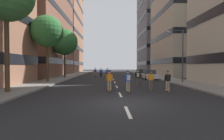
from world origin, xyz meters
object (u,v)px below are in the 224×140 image
object	(u,v)px
skater_0	(101,72)
skater_1	(128,80)
streetlamp_right	(180,50)
skater_3	(168,80)
skater_5	(138,77)
parked_car_near	(141,73)
street_tree_mid	(64,42)
parked_car_mid	(149,75)
skater_6	(110,78)
street_tree_near	(47,32)
skater_8	(109,80)
skater_2	(151,79)
skater_4	(107,72)
skater_7	(95,71)

from	to	relation	value
skater_0	skater_1	xyz separation A→B (m)	(2.88, -18.09, 0.03)
streetlamp_right	skater_3	world-z (taller)	streetlamp_right
streetlamp_right	skater_5	distance (m)	7.16
parked_car_near	skater_3	distance (m)	20.75
street_tree_mid	skater_0	distance (m)	8.62
parked_car_mid	skater_5	xyz separation A→B (m)	(-3.44, -9.42, 0.32)
skater_0	skater_6	world-z (taller)	same
street_tree_near	streetlamp_right	xyz separation A→B (m)	(16.82, -1.42, -2.46)
streetlamp_right	skater_1	bearing A→B (deg)	-134.87
parked_car_near	skater_1	world-z (taller)	skater_1
parked_car_mid	skater_8	xyz separation A→B (m)	(-6.56, -13.18, 0.29)
skater_1	skater_8	world-z (taller)	same
parked_car_near	skater_2	world-z (taller)	skater_2
streetlamp_right	skater_0	bearing A→B (deg)	133.45
skater_4	skater_5	distance (m)	13.27
skater_7	skater_3	bearing A→B (deg)	-71.01
street_tree_mid	skater_7	distance (m)	8.67
skater_6	skater_8	xyz separation A→B (m)	(-0.06, -2.36, 0.00)
parked_car_near	skater_7	bearing A→B (deg)	171.39
street_tree_near	skater_0	bearing A→B (deg)	54.58
parked_car_near	streetlamp_right	size ratio (longest dim) A/B	0.68
parked_car_mid	skater_0	xyz separation A→B (m)	(-7.91, 4.28, 0.29)
street_tree_near	skater_5	distance (m)	13.17
street_tree_near	skater_8	xyz separation A→B (m)	(7.99, -8.13, -5.62)
parked_car_mid	skater_4	xyz separation A→B (m)	(-6.77, 3.42, 0.29)
skater_6	streetlamp_right	bearing A→B (deg)	26.41
skater_1	skater_2	xyz separation A→B (m)	(2.13, 1.03, -0.03)
parked_car_near	skater_1	xyz separation A→B (m)	(-5.03, -20.82, 0.32)
skater_2	skater_3	size ratio (longest dim) A/B	1.00
skater_7	skater_0	bearing A→B (deg)	-71.53
skater_1	skater_2	bearing A→B (deg)	25.79
streetlamp_right	skater_8	bearing A→B (deg)	-142.76
street_tree_near	streetlamp_right	bearing A→B (deg)	-4.81
street_tree_mid	streetlamp_right	world-z (taller)	street_tree_mid
parked_car_near	skater_5	size ratio (longest dim) A/B	2.47
parked_car_near	skater_6	size ratio (longest dim) A/B	2.47
parked_car_mid	skater_3	distance (m)	13.78
skater_1	skater_8	size ratio (longest dim) A/B	1.00
streetlamp_right	skater_1	size ratio (longest dim) A/B	3.65
skater_5	skater_6	xyz separation A→B (m)	(-3.05, -1.40, -0.03)
streetlamp_right	skater_6	size ratio (longest dim) A/B	3.65
skater_6	skater_8	size ratio (longest dim) A/B	1.00
parked_car_near	skater_4	bearing A→B (deg)	-152.09
skater_0	skater_8	distance (m)	17.52
skater_6	parked_car_mid	bearing A→B (deg)	59.05
skater_2	streetlamp_right	bearing A→B (deg)	50.63
parked_car_near	skater_6	distance (m)	18.98
street_tree_near	skater_2	size ratio (longest dim) A/B	4.81
skater_0	skater_1	distance (m)	18.32
parked_car_mid	skater_6	world-z (taller)	skater_6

